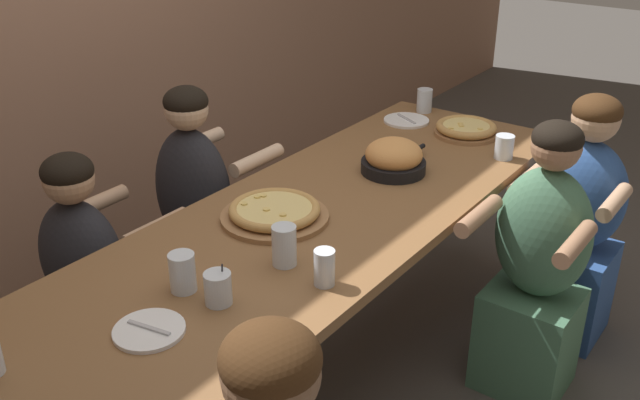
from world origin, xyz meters
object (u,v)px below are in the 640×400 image
at_px(diner_far_midleft, 90,301).
at_px(pizza_board_main, 275,212).
at_px(pizza_board_second, 466,129).
at_px(drinking_glass_a, 284,247).
at_px(drinking_glass_b, 183,275).
at_px(diner_far_center, 197,232).
at_px(diner_near_midright, 536,276).
at_px(drinking_glass_f, 504,148).
at_px(empty_plate_a, 149,330).
at_px(drinking_glass_c, 324,269).
at_px(diner_near_right, 576,230).
at_px(empty_plate_b, 406,120).
at_px(drinking_glass_d, 424,102).
at_px(cocktail_glass_blue, 218,290).
at_px(skillet_bowl, 394,158).

bearing_deg(diner_far_midleft, pizza_board_main, 38.20).
relative_size(pizza_board_second, drinking_glass_a, 2.18).
bearing_deg(drinking_glass_b, diner_far_center, 43.88).
height_order(diner_far_center, diner_near_midright, diner_far_center).
height_order(drinking_glass_f, diner_far_center, diner_far_center).
distance_m(empty_plate_a, diner_far_midleft, 0.81).
distance_m(drinking_glass_c, diner_far_center, 1.05).
distance_m(drinking_glass_f, diner_near_right, 0.48).
bearing_deg(diner_far_center, drinking_glass_a, -24.69).
height_order(empty_plate_b, drinking_glass_d, drinking_glass_d).
xyz_separation_m(pizza_board_main, drinking_glass_c, (-0.24, -0.39, 0.02)).
height_order(pizza_board_main, empty_plate_a, pizza_board_main).
bearing_deg(diner_near_right, empty_plate_b, -3.03).
bearing_deg(pizza_board_main, drinking_glass_a, -134.79).
distance_m(drinking_glass_d, diner_near_right, 0.97).
bearing_deg(drinking_glass_f, drinking_glass_d, 58.88).
xyz_separation_m(empty_plate_a, diner_far_midleft, (0.28, 0.69, -0.33)).
bearing_deg(cocktail_glass_blue, diner_near_right, -18.40).
bearing_deg(empty_plate_a, diner_far_center, 39.42).
distance_m(empty_plate_b, diner_far_center, 1.14).
bearing_deg(cocktail_glass_blue, pizza_board_main, 22.23).
height_order(cocktail_glass_blue, drinking_glass_c, cocktail_glass_blue).
bearing_deg(drinking_glass_a, drinking_glass_f, -9.33).
bearing_deg(diner_near_right, skillet_bowl, 39.69).
height_order(pizza_board_main, diner_far_midleft, diner_far_midleft).
distance_m(pizza_board_main, drinking_glass_d, 1.35).
bearing_deg(diner_near_right, pizza_board_second, -4.78).
relative_size(skillet_bowl, drinking_glass_c, 3.33).
bearing_deg(empty_plate_a, diner_near_midright, -23.39).
height_order(skillet_bowl, diner_near_right, diner_near_right).
bearing_deg(drinking_glass_f, diner_near_midright, -137.73).
relative_size(cocktail_glass_blue, diner_far_center, 0.10).
relative_size(drinking_glass_b, diner_far_midleft, 0.11).
bearing_deg(diner_near_midright, pizza_board_second, -41.90).
distance_m(pizza_board_main, diner_far_midleft, 0.77).
distance_m(diner_far_center, diner_near_midright, 1.38).
height_order(empty_plate_b, diner_far_center, diner_far_center).
relative_size(drinking_glass_b, drinking_glass_c, 1.05).
height_order(drinking_glass_b, diner_far_center, diner_far_center).
relative_size(skillet_bowl, drinking_glass_b, 3.17).
relative_size(pizza_board_main, diner_near_midright, 0.34).
bearing_deg(skillet_bowl, drinking_glass_d, 19.75).
height_order(diner_far_center, diner_far_midleft, diner_far_center).
height_order(cocktail_glass_blue, drinking_glass_d, cocktail_glass_blue).
distance_m(pizza_board_main, pizza_board_second, 1.17).
height_order(skillet_bowl, cocktail_glass_blue, skillet_bowl).
distance_m(diner_near_right, diner_far_center, 1.61).
distance_m(cocktail_glass_blue, drinking_glass_c, 0.32).
height_order(pizza_board_main, drinking_glass_b, drinking_glass_b).
bearing_deg(drinking_glass_b, pizza_board_second, -3.30).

